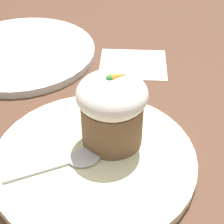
% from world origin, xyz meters
% --- Properties ---
extents(ground_plane, '(4.00, 4.00, 0.00)m').
position_xyz_m(ground_plane, '(0.00, 0.00, 0.00)').
color(ground_plane, '#513323').
extents(dessert_plate, '(0.27, 0.27, 0.01)m').
position_xyz_m(dessert_plate, '(0.00, 0.00, 0.01)').
color(dessert_plate, beige).
rests_on(dessert_plate, ground_plane).
extents(carrot_cake, '(0.09, 0.09, 0.11)m').
position_xyz_m(carrot_cake, '(0.03, 0.02, 0.07)').
color(carrot_cake, brown).
rests_on(carrot_cake, dessert_plate).
extents(spoon, '(0.13, 0.04, 0.01)m').
position_xyz_m(spoon, '(-0.03, 0.00, 0.02)').
color(spoon, '#B7B7BC').
rests_on(spoon, dessert_plate).
extents(side_plate, '(0.27, 0.27, 0.01)m').
position_xyz_m(side_plate, '(-0.01, 0.31, 0.01)').
color(side_plate, silver).
rests_on(side_plate, ground_plane).
extents(paper_napkin, '(0.16, 0.15, 0.00)m').
position_xyz_m(paper_napkin, '(0.16, 0.20, 0.00)').
color(paper_napkin, white).
rests_on(paper_napkin, ground_plane).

